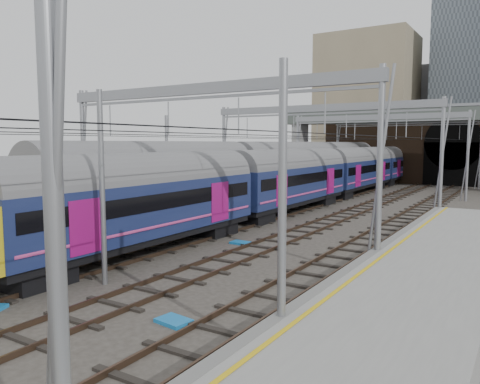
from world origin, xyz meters
The scene contains 10 objects.
ground centered at (0.00, 0.00, 0.00)m, with size 160.00×160.00×0.00m, color #38332D.
tracks centered at (0.00, 15.00, 0.02)m, with size 14.40×80.00×0.22m.
overhead_line centered at (0.00, 21.49, 6.57)m, with size 16.80×80.00×8.00m.
retaining_wall centered at (1.40, 51.93, 4.33)m, with size 28.00×2.75×9.00m.
overbridge centered at (0.00, 46.00, 7.27)m, with size 28.00×3.00×9.25m.
city_skyline centered at (2.73, 70.48, 17.09)m, with size 37.50×27.50×60.00m.
train_main centered at (-2.00, 29.57, 2.44)m, with size 2.72×62.83×4.70m.
train_second centered at (-6.00, 29.40, 2.67)m, with size 3.11×53.89×5.25m.
equip_cover_b centered at (0.57, 10.45, 0.06)m, with size 0.96×0.68×0.11m, color #1871B8.
equip_cover_c centered at (4.53, 0.47, 0.06)m, with size 0.97×0.68×0.11m, color #1871B8.
Camera 1 is at (12.98, -9.49, 5.13)m, focal length 35.00 mm.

